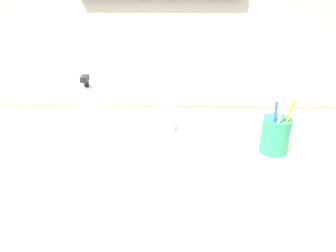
% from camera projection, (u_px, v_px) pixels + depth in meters
% --- Properties ---
extents(tiled_wall_back, '(2.42, 0.04, 2.40)m').
position_uv_depth(tiled_wall_back, '(162.00, 19.00, 1.05)').
color(tiled_wall_back, beige).
rests_on(tiled_wall_back, ground).
extents(sink_basin, '(0.41, 0.41, 0.10)m').
position_uv_depth(sink_basin, '(168.00, 171.00, 0.88)').
color(sink_basin, white).
rests_on(sink_basin, vanity_counter).
extents(faucet, '(0.02, 0.17, 0.14)m').
position_uv_depth(faucet, '(169.00, 109.00, 1.00)').
color(faucet, silver).
rests_on(faucet, sink_basin).
extents(toothbrush_cup, '(0.08, 0.08, 0.10)m').
position_uv_depth(toothbrush_cup, '(275.00, 135.00, 0.88)').
color(toothbrush_cup, '#2D9966').
rests_on(toothbrush_cup, vanity_counter).
extents(toothbrush_blue, '(0.03, 0.02, 0.18)m').
position_uv_depth(toothbrush_blue, '(275.00, 119.00, 0.84)').
color(toothbrush_blue, blue).
rests_on(toothbrush_blue, toothbrush_cup).
extents(toothbrush_yellow, '(0.03, 0.03, 0.19)m').
position_uv_depth(toothbrush_yellow, '(288.00, 118.00, 0.84)').
color(toothbrush_yellow, yellow).
rests_on(toothbrush_yellow, toothbrush_cup).
extents(toothbrush_white, '(0.01, 0.04, 0.19)m').
position_uv_depth(toothbrush_white, '(279.00, 120.00, 0.83)').
color(toothbrush_white, white).
rests_on(toothbrush_white, toothbrush_cup).
extents(soap_dispenser, '(0.06, 0.06, 0.16)m').
position_uv_depth(soap_dispenser, '(89.00, 104.00, 1.03)').
color(soap_dispenser, white).
rests_on(soap_dispenser, vanity_counter).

